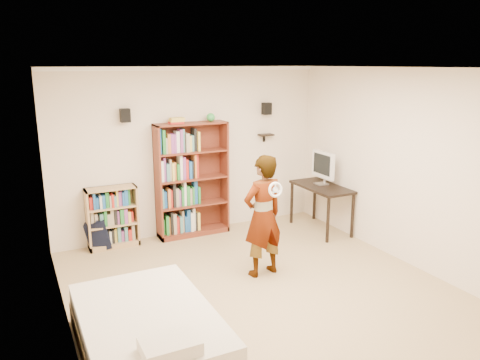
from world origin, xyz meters
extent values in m
cube|color=tan|center=(0.00, 0.00, 0.00)|extent=(4.50, 5.00, 0.01)
cube|color=beige|center=(0.00, 2.50, 1.35)|extent=(4.50, 0.02, 2.70)
cube|color=beige|center=(0.00, -2.50, 1.35)|extent=(4.50, 0.02, 2.70)
cube|color=beige|center=(-2.25, 0.00, 1.35)|extent=(0.02, 5.00, 2.70)
cube|color=beige|center=(2.25, 0.00, 1.35)|extent=(0.02, 5.00, 2.70)
cube|color=white|center=(0.00, 0.00, 2.70)|extent=(4.50, 5.00, 0.02)
cube|color=white|center=(0.00, 2.47, 2.67)|extent=(4.50, 0.06, 0.06)
cube|color=white|center=(0.00, -2.47, 2.67)|extent=(4.50, 0.06, 0.06)
cube|color=white|center=(-2.22, 0.00, 2.67)|extent=(0.06, 5.00, 0.06)
cube|color=white|center=(2.22, 0.00, 2.67)|extent=(0.06, 5.00, 0.06)
cube|color=black|center=(-1.05, 2.40, 2.00)|extent=(0.14, 0.12, 0.20)
cube|color=black|center=(1.35, 2.40, 2.00)|extent=(0.14, 0.12, 0.20)
cube|color=black|center=(1.35, 2.41, 1.55)|extent=(0.25, 0.16, 0.02)
imported|color=black|center=(0.24, 0.50, 0.81)|extent=(0.64, 0.47, 1.63)
torus|color=white|center=(0.24, 0.20, 1.24)|extent=(0.19, 0.07, 0.20)
camera|label=1|loc=(-2.60, -4.56, 2.75)|focal=35.00mm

